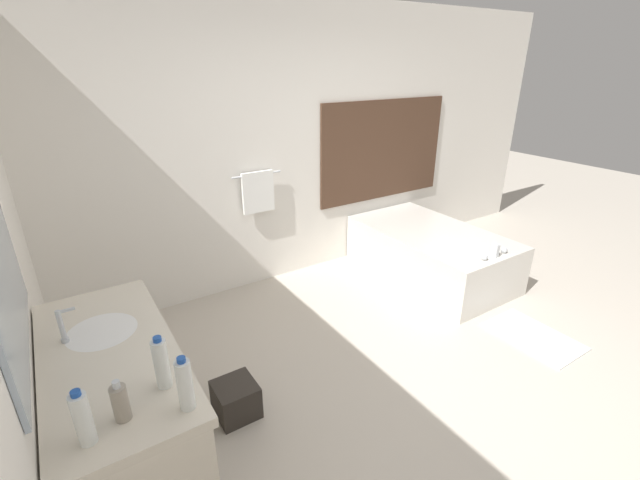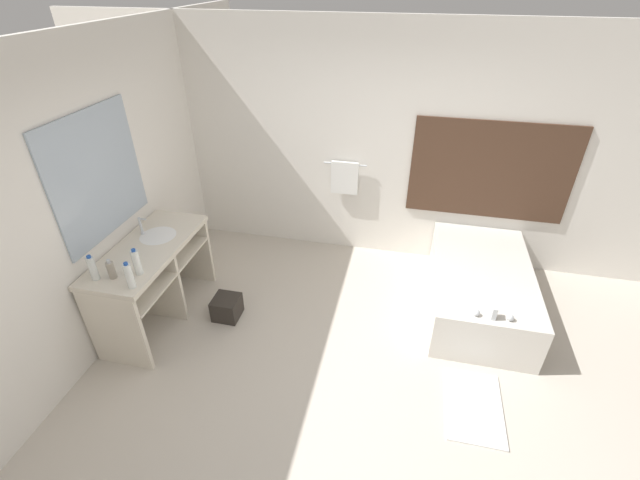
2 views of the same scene
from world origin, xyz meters
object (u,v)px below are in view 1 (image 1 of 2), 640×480
Objects in this scene: bathtub at (431,251)px; water_bottle_3 at (161,363)px; water_bottle_1 at (185,384)px; soap_dispenser at (120,402)px; water_bottle_2 at (83,419)px; waste_bin at (236,399)px.

water_bottle_3 is (-3.01, -1.25, 0.70)m from bathtub.
water_bottle_1 is at bearing -75.44° from water_bottle_3.
water_bottle_2 is at bearing -157.82° from soap_dispenser.
water_bottle_2 is 0.14m from soap_dispenser.
bathtub is at bearing 22.80° from water_bottle_2.
water_bottle_3 is at bearing 25.35° from water_bottle_2.
water_bottle_1 is 0.36m from water_bottle_2.
waste_bin is (0.67, 0.62, -0.82)m from soap_dispenser.
water_bottle_1 reaches higher than bathtub.
water_bottle_3 is at bearing -157.47° from bathtub.
bathtub reaches higher than waste_bin.
bathtub is at bearing 22.53° from water_bottle_3.
water_bottle_1 is 0.25m from soap_dispenser.
water_bottle_1 reaches higher than water_bottle_2.
water_bottle_2 reaches higher than soap_dispenser.
water_bottle_1 is at bearing -4.61° from water_bottle_2.
waste_bin is (0.44, 0.70, -0.86)m from water_bottle_1.
water_bottle_3 reaches higher than water_bottle_2.
water_bottle_1 reaches higher than waste_bin.
water_bottle_2 is at bearing 175.39° from water_bottle_1.
bathtub is 9.19× the size of soap_dispenser.
soap_dispenser is at bearing 160.60° from water_bottle_1.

